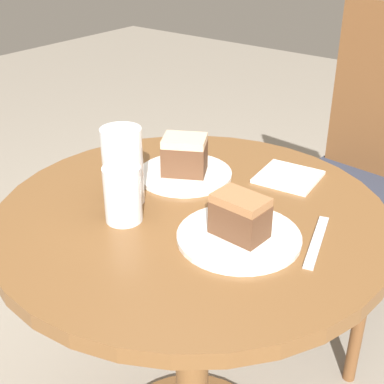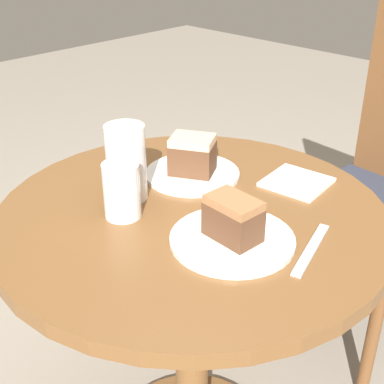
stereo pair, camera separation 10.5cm
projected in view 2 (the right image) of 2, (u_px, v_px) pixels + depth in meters
The scene contains 9 objects.
table at pixel (192, 283), 1.15m from camera, with size 0.79×0.79×0.71m.
plate_near at pixel (232, 239), 0.96m from camera, with size 0.23×0.23×0.01m.
plate_far at pixel (192, 174), 1.20m from camera, with size 0.21×0.21×0.01m.
cake_slice_near at pixel (233, 218), 0.94m from camera, with size 0.10×0.07×0.08m.
cake_slice_far at pixel (192, 155), 1.18m from camera, with size 0.12×0.11×0.08m.
glass_lemonade at pixel (122, 193), 1.03m from camera, with size 0.07×0.07×0.11m.
glass_water at pixel (126, 167), 1.08m from camera, with size 0.08×0.08×0.16m.
napkin_stack at pixel (297, 182), 1.17m from camera, with size 0.14×0.14×0.01m.
fork at pixel (311, 249), 0.94m from camera, with size 0.07×0.17×0.00m.
Camera 2 is at (0.65, -0.66, 1.25)m, focal length 50.00 mm.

